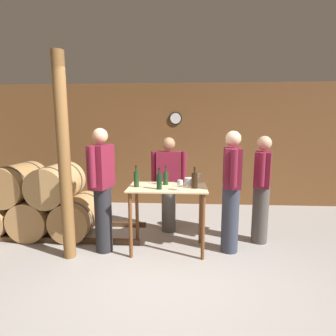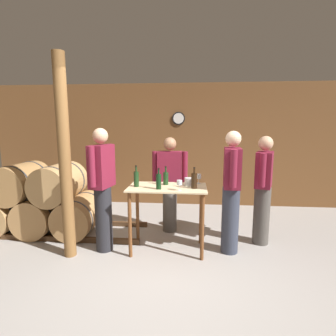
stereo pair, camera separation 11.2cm
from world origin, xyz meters
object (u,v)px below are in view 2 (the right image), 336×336
at_px(wine_bottle_far_left, 136,179).
at_px(person_host, 170,183).
at_px(person_visitor_bearded, 102,187).
at_px(wooden_post, 65,159).
at_px(wine_bottle_left, 159,181).
at_px(wine_glass_near_center, 199,177).
at_px(ice_bucket, 189,182).
at_px(person_visitor_near_door, 231,190).
at_px(wine_glass_near_left, 179,183).
at_px(wine_bottle_center, 166,178).
at_px(wine_bottle_right, 194,180).
at_px(person_visitor_with_scarf, 263,188).

bearing_deg(wine_bottle_far_left, person_host, 60.79).
bearing_deg(wine_bottle_far_left, person_visitor_bearded, -173.67).
xyz_separation_m(wooden_post, wine_bottle_left, (1.23, 0.14, -0.30)).
distance_m(wooden_post, wine_glass_near_center, 1.88).
distance_m(ice_bucket, person_visitor_near_door, 0.60).
bearing_deg(wine_glass_near_left, ice_bucket, 67.88).
bearing_deg(wooden_post, wine_bottle_far_left, 16.07).
height_order(person_host, person_visitor_near_door, person_visitor_near_door).
xyz_separation_m(wine_bottle_far_left, wine_bottle_center, (0.40, 0.16, -0.02)).
xyz_separation_m(wine_bottle_right, wine_glass_near_left, (-0.19, -0.14, -0.01)).
bearing_deg(person_visitor_bearded, person_host, 41.68).
height_order(wine_bottle_left, person_host, person_host).
height_order(ice_bucket, person_visitor_near_door, person_visitor_near_door).
bearing_deg(person_visitor_with_scarf, wine_glass_near_center, -174.14).
distance_m(wine_bottle_left, ice_bucket, 0.47).
relative_size(wine_bottle_center, wine_bottle_right, 0.92).
xyz_separation_m(wine_bottle_left, person_visitor_near_door, (0.99, 0.16, -0.14)).
bearing_deg(person_visitor_near_door, person_host, 142.70).
bearing_deg(person_visitor_with_scarf, person_host, 165.80).
xyz_separation_m(wooden_post, wine_glass_near_center, (1.77, 0.54, -0.31)).
bearing_deg(wooden_post, person_host, 37.24).
relative_size(wooden_post, person_visitor_with_scarf, 1.65).
relative_size(person_host, person_visitor_bearded, 0.91).
xyz_separation_m(wine_bottle_left, person_visitor_with_scarf, (1.51, 0.50, -0.19)).
bearing_deg(person_visitor_near_door, wine_bottle_center, 172.92).
height_order(wooden_post, wine_bottle_left, wooden_post).
bearing_deg(wine_bottle_center, person_visitor_bearded, -166.46).
bearing_deg(ice_bucket, person_visitor_near_door, -7.79).
bearing_deg(person_host, wine_bottle_center, -91.20).
relative_size(wine_bottle_far_left, wine_bottle_right, 1.03).
xyz_separation_m(wooden_post, person_visitor_near_door, (2.22, 0.30, -0.44)).
bearing_deg(wooden_post, wine_glass_near_left, 3.29).
bearing_deg(wine_glass_near_center, wine_bottle_left, -143.99).
height_order(ice_bucket, person_visitor_with_scarf, person_visitor_with_scarf).
distance_m(wine_bottle_right, person_visitor_with_scarf, 1.13).
bearing_deg(person_host, wine_glass_near_center, -44.56).
xyz_separation_m(wine_bottle_right, person_visitor_with_scarf, (1.03, 0.41, -0.19)).
relative_size(wine_bottle_far_left, wine_glass_near_left, 2.16).
bearing_deg(wine_bottle_left, person_visitor_with_scarf, 18.23).
bearing_deg(wine_bottle_center, wine_glass_near_left, -57.06).
distance_m(wooden_post, wine_bottle_left, 1.27).
xyz_separation_m(wooden_post, wine_bottle_far_left, (0.90, 0.26, -0.29)).
distance_m(wine_glass_near_left, wine_glass_near_center, 0.52).
relative_size(wine_bottle_right, person_host, 0.18).
bearing_deg(wine_glass_near_center, wine_glass_near_left, -120.58).
bearing_deg(wooden_post, person_visitor_near_door, 7.74).
bearing_deg(wine_glass_near_left, person_visitor_bearded, 173.77).
height_order(wine_bottle_center, ice_bucket, wine_bottle_center).
distance_m(wine_glass_near_left, person_visitor_bearded, 1.10).
relative_size(ice_bucket, person_visitor_near_door, 0.07).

